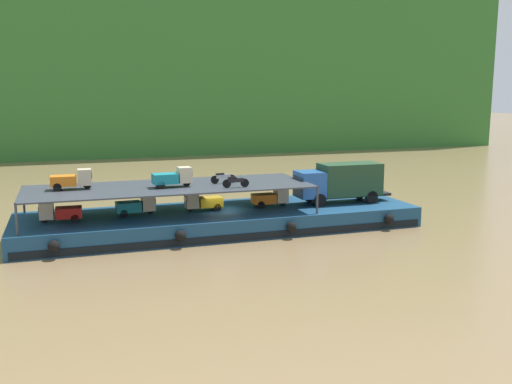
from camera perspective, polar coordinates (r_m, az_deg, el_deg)
The scene contains 13 objects.
ground_plane at distance 42.46m, azimuth -3.48°, elevation -3.79°, with size 400.00×400.00×0.00m, color olive.
hillside_far_bank at distance 109.01m, azimuth -13.47°, elevation 16.36°, with size 134.56×38.41×40.41m.
cargo_barge at distance 42.26m, azimuth -3.48°, elevation -2.82°, with size 29.30×8.50×1.50m.
covered_lorry at distance 45.08m, azimuth 8.50°, elevation 1.06°, with size 7.88×2.39×3.10m.
cargo_rack at distance 40.96m, azimuth -8.66°, elevation 0.51°, with size 20.10×7.11×2.00m.
mini_truck_lower_stern at distance 40.23m, azimuth -19.12°, elevation -1.90°, with size 2.78×1.27×1.38m.
mini_truck_lower_aft at distance 41.09m, azimuth -11.93°, elevation -1.33°, with size 2.78×1.27×1.38m.
mini_truck_lower_mid at distance 41.86m, azimuth -5.37°, elevation -0.95°, with size 2.75×1.21×1.38m.
mini_truck_lower_fore at distance 43.28m, azimuth 1.48°, elevation -0.55°, with size 2.75×1.21×1.38m.
mini_truck_upper_stern at distance 40.96m, azimuth -18.01°, elevation 1.20°, with size 2.77×1.24×1.38m.
mini_truck_upper_mid at distance 40.39m, azimuth -8.35°, elevation 1.47°, with size 2.79×1.28×1.38m.
motorcycle_upper_port at distance 39.80m, azimuth -2.08°, elevation 1.07°, with size 1.90×0.55×0.87m.
motorcycle_upper_centre at distance 41.74m, azimuth -3.34°, elevation 1.47°, with size 1.90×0.55×0.87m.
Camera 1 is at (-10.78, -39.82, 10.06)m, focal length 39.80 mm.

